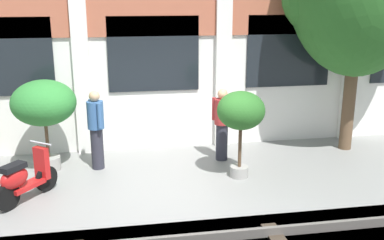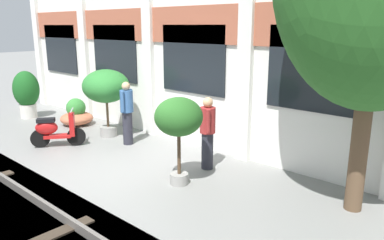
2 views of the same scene
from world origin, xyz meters
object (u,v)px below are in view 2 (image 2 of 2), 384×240
potted_plant_ribbed_drum (26,92)px  resident_by_doorway (208,131)px  resident_watching_tracks (127,111)px  potted_plant_tall_urn (106,88)px  potted_plant_low_pan (179,120)px  scooter_second_parked (55,130)px  potted_plant_wide_bowl (76,115)px

potted_plant_ribbed_drum → resident_by_doorway: (7.58, 0.49, -0.04)m
potted_plant_ribbed_drum → resident_by_doorway: 7.60m
potted_plant_ribbed_drum → resident_watching_tracks: (4.88, 0.43, 0.01)m
potted_plant_tall_urn → potted_plant_ribbed_drum: potted_plant_tall_urn is taller
potted_plant_tall_urn → resident_watching_tracks: bearing=-5.2°
resident_by_doorway → potted_plant_low_pan: bearing=54.6°
scooter_second_parked → potted_plant_low_pan: bearing=-46.7°
potted_plant_tall_urn → scooter_second_parked: size_ratio=1.65×
potted_plant_tall_urn → resident_watching_tracks: 1.13m
potted_plant_ribbed_drum → resident_by_doorway: bearing=3.7°
potted_plant_wide_bowl → resident_by_doorway: (5.50, -0.10, 0.53)m
potted_plant_tall_urn → potted_plant_wide_bowl: potted_plant_tall_urn is taller
potted_plant_low_pan → potted_plant_ribbed_drum: bearing=176.1°
potted_plant_low_pan → resident_watching_tracks: (-2.82, 0.96, -0.43)m
potted_plant_low_pan → scooter_second_parked: potted_plant_low_pan is taller
potted_plant_tall_urn → potted_plant_ribbed_drum: 3.94m
potted_plant_ribbed_drum → resident_watching_tracks: resident_watching_tracks is taller
potted_plant_tall_urn → potted_plant_wide_bowl: bearing=177.6°
potted_plant_low_pan → scooter_second_parked: (-4.05, -0.45, -0.89)m
potted_plant_wide_bowl → resident_watching_tracks: size_ratio=0.61×
potted_plant_ribbed_drum → potted_plant_low_pan: 7.73m
potted_plant_tall_urn → resident_by_doorway: (3.71, -0.03, -0.54)m
resident_by_doorway → resident_watching_tracks: 2.70m
scooter_second_parked → resident_by_doorway: resident_by_doorway is taller
scooter_second_parked → potted_plant_wide_bowl: bearing=82.1°
potted_plant_low_pan → resident_watching_tracks: bearing=161.3°
resident_by_doorway → resident_watching_tracks: bearing=-40.9°
resident_watching_tracks → potted_plant_wide_bowl: bearing=-27.5°
potted_plant_tall_urn → potted_plant_wide_bowl: size_ratio=1.87×
potted_plant_ribbed_drum → potted_plant_tall_urn: bearing=7.7°
potted_plant_low_pan → resident_by_doorway: potted_plant_low_pan is taller
potted_plant_wide_bowl → scooter_second_parked: scooter_second_parked is taller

